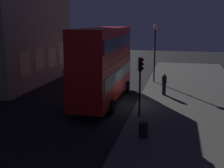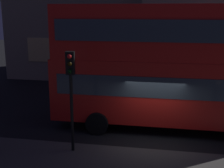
{
  "view_description": "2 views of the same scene",
  "coord_description": "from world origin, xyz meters",
  "px_view_note": "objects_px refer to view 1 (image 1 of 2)",
  "views": [
    {
      "loc": [
        -20.23,
        -3.9,
        6.18
      ],
      "look_at": [
        -0.89,
        0.68,
        1.71
      ],
      "focal_mm": 45.16,
      "sensor_mm": 36.0,
      "label": 1
    },
    {
      "loc": [
        0.42,
        -12.21,
        5.46
      ],
      "look_at": [
        -1.88,
        0.66,
        2.27
      ],
      "focal_mm": 49.29,
      "sensor_mm": 36.0,
      "label": 2
    }
  ],
  "objects_px": {
    "double_decker_bus": "(104,62)",
    "pedestrian": "(164,84)",
    "litter_bin": "(143,130)",
    "traffic_light_near_kerb": "(140,74)",
    "street_lamp": "(155,40)"
  },
  "relations": [
    {
      "from": "street_lamp",
      "to": "litter_bin",
      "type": "distance_m",
      "value": 14.74
    },
    {
      "from": "traffic_light_near_kerb",
      "to": "pedestrian",
      "type": "distance_m",
      "value": 6.44
    },
    {
      "from": "double_decker_bus",
      "to": "litter_bin",
      "type": "relative_size",
      "value": 12.15
    },
    {
      "from": "double_decker_bus",
      "to": "litter_bin",
      "type": "bearing_deg",
      "value": -148.77
    },
    {
      "from": "traffic_light_near_kerb",
      "to": "pedestrian",
      "type": "height_order",
      "value": "traffic_light_near_kerb"
    },
    {
      "from": "traffic_light_near_kerb",
      "to": "street_lamp",
      "type": "bearing_deg",
      "value": -8.27
    },
    {
      "from": "double_decker_bus",
      "to": "street_lamp",
      "type": "distance_m",
      "value": 8.55
    },
    {
      "from": "traffic_light_near_kerb",
      "to": "double_decker_bus",
      "type": "bearing_deg",
      "value": 36.74
    },
    {
      "from": "pedestrian",
      "to": "litter_bin",
      "type": "xyz_separation_m",
      "value": [
        -9.23,
        0.57,
        -0.53
      ]
    },
    {
      "from": "double_decker_bus",
      "to": "pedestrian",
      "type": "bearing_deg",
      "value": -57.4
    },
    {
      "from": "street_lamp",
      "to": "traffic_light_near_kerb",
      "type": "bearing_deg",
      "value": -179.7
    },
    {
      "from": "litter_bin",
      "to": "double_decker_bus",
      "type": "bearing_deg",
      "value": 31.28
    },
    {
      "from": "pedestrian",
      "to": "litter_bin",
      "type": "height_order",
      "value": "pedestrian"
    },
    {
      "from": "double_decker_bus",
      "to": "pedestrian",
      "type": "height_order",
      "value": "double_decker_bus"
    },
    {
      "from": "double_decker_bus",
      "to": "litter_bin",
      "type": "height_order",
      "value": "double_decker_bus"
    }
  ]
}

